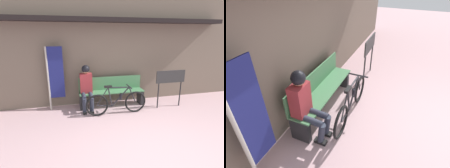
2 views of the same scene
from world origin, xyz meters
The scene contains 7 objects.
ground_plane centered at (0.00, 0.00, 0.00)m, with size 24.00×24.00×0.00m, color #C69EA3.
storefront_wall centered at (0.00, 2.73, 1.66)m, with size 12.00×0.56×3.20m.
park_bench_near centered at (-0.23, 2.37, 0.43)m, with size 1.94×0.42×0.87m.
bicycle centered at (-0.24, 1.72, 0.34)m, with size 1.68×0.40×0.82m.
person_seated centered at (-0.99, 2.26, 0.74)m, with size 0.34×0.60×1.29m.
banner_pole centered at (-1.85, 2.44, 1.03)m, with size 0.45×0.05×1.80m.
signboard centered at (1.41, 1.84, 0.84)m, with size 0.91×0.04×1.11m.
Camera 1 is at (-1.40, -2.53, 2.10)m, focal length 28.00 mm.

